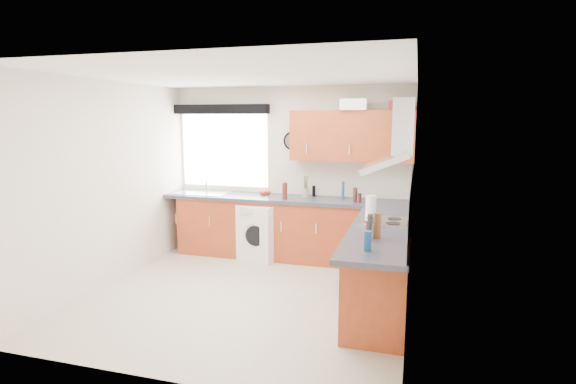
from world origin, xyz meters
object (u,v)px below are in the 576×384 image
(upper_cabinets, at_px, (352,136))
(washing_machine, at_px, (262,231))
(extractor_hood, at_px, (395,144))
(oven, at_px, (381,264))

(upper_cabinets, xyz_separation_m, washing_machine, (-1.26, -0.23, -1.39))
(upper_cabinets, relative_size, washing_machine, 2.09)
(extractor_hood, height_order, washing_machine, extractor_hood)
(oven, relative_size, extractor_hood, 1.09)
(oven, height_order, upper_cabinets, upper_cabinets)
(oven, distance_m, upper_cabinets, 1.99)
(extractor_hood, height_order, upper_cabinets, upper_cabinets)
(oven, relative_size, washing_machine, 1.05)
(upper_cabinets, bearing_deg, washing_machine, -169.85)
(washing_machine, bearing_deg, oven, -17.44)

